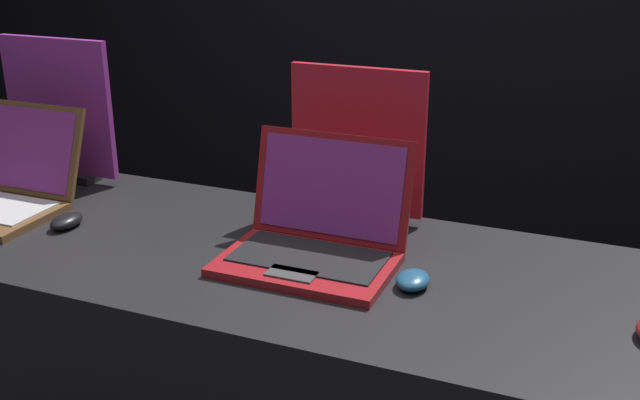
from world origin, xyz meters
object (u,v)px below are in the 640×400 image
laptop_front (1,186)px  promo_stand_middle (357,149)px  promo_stand_front (60,114)px  laptop_middle (316,233)px  mouse_middle (413,280)px  mouse_front (67,221)px

laptop_front → promo_stand_middle: 0.95m
promo_stand_front → laptop_middle: size_ratio=1.09×
laptop_middle → mouse_middle: 0.25m
mouse_front → mouse_middle: (0.89, 0.01, -0.00)m
mouse_front → promo_stand_front: 0.43m
promo_stand_front → laptop_middle: bearing=-14.4°
promo_stand_front → promo_stand_middle: (0.90, 0.04, -0.01)m
promo_stand_front → mouse_middle: promo_stand_front is taller
mouse_front → promo_stand_front: (-0.25, 0.30, 0.18)m
mouse_front → mouse_middle: same height
mouse_front → mouse_middle: 0.89m
laptop_front → mouse_front: size_ratio=3.58×
mouse_front → promo_stand_middle: size_ratio=0.26×
laptop_front → mouse_front: laptop_front is taller
mouse_front → laptop_front: bearing=169.5°
mouse_middle → promo_stand_middle: bearing=126.8°
laptop_front → promo_stand_front: promo_stand_front is taller
mouse_front → laptop_middle: laptop_middle is taller
laptop_front → promo_stand_front: 0.29m
laptop_front → laptop_middle: bearing=1.5°
laptop_front → promo_stand_front: (0.00, 0.25, 0.14)m
mouse_middle → laptop_front: bearing=178.3°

